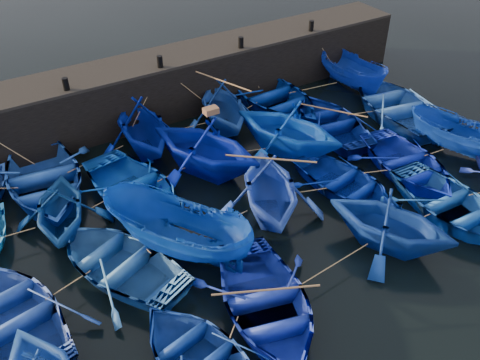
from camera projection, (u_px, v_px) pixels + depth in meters
ground at (291, 246)px, 17.51m from camera, size 120.00×120.00×0.00m
quay_wall at (155, 88)px, 23.97m from camera, size 26.00×2.50×2.50m
quay_top at (152, 61)px, 23.20m from camera, size 26.00×2.50×0.12m
bollard_1 at (66, 84)px, 20.70m from camera, size 0.24×0.24×0.50m
bollard_2 at (160, 62)px, 22.40m from camera, size 0.24×0.24×0.50m
bollard_3 at (241, 42)px, 24.09m from camera, size 0.24×0.24×0.50m
bollard_4 at (311, 26)px, 25.79m from camera, size 0.24×0.24×0.50m
boat_1 at (43, 179)px, 19.51m from camera, size 4.70×6.14×1.19m
boat_2 at (142, 126)px, 21.43m from camera, size 4.27×4.83×2.36m
boat_3 at (223, 106)px, 22.93m from camera, size 4.53×4.97×2.25m
boat_4 at (273, 97)px, 24.72m from camera, size 4.50×6.04×1.20m
boat_5 at (352, 72)px, 26.22m from camera, size 1.77×4.55×1.75m
boat_7 at (60, 208)px, 17.54m from camera, size 4.25×4.58×1.98m
boat_8 at (134, 190)px, 19.09m from camera, size 4.49×5.72×1.08m
boat_9 at (205, 145)px, 20.13m from camera, size 5.85×6.16×2.54m
boat_10 at (288, 127)px, 21.25m from camera, size 5.66×5.97×2.48m
boat_11 at (332, 121)px, 23.09m from camera, size 4.18×5.35×1.01m
boat_12 at (396, 104)px, 24.15m from camera, size 5.15×6.47×1.20m
boat_13 at (13, 314)px, 14.61m from camera, size 4.37×5.51×1.03m
boat_14 at (119, 261)px, 16.27m from camera, size 5.15×5.89×1.02m
boat_15 at (176, 232)px, 16.58m from camera, size 4.52×5.35×1.99m
boat_16 at (270, 188)px, 18.14m from camera, size 5.34×5.63×2.33m
boat_17 at (345, 183)px, 19.59m from camera, size 3.74×4.74×0.89m
boat_18 at (408, 164)px, 20.49m from camera, size 4.11×5.26×0.99m
boat_19 at (460, 137)px, 21.41m from camera, size 3.28×4.58×1.66m
boat_21 at (200, 356)px, 13.62m from camera, size 3.81×4.74×0.87m
boat_22 at (266, 304)px, 14.89m from camera, size 4.79×5.81×1.05m
boat_23 at (391, 221)px, 16.86m from camera, size 5.08×5.33×2.18m
boat_24 at (451, 205)px, 18.46m from camera, size 3.73×5.06×1.02m
wooden_crate at (211, 111)px, 19.44m from camera, size 0.53×0.35×0.23m
mooring_ropes at (215, 151)px, 20.51m from camera, size 17.82×11.95×2.10m
loose_oars at (274, 147)px, 19.25m from camera, size 10.36×11.69×1.38m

